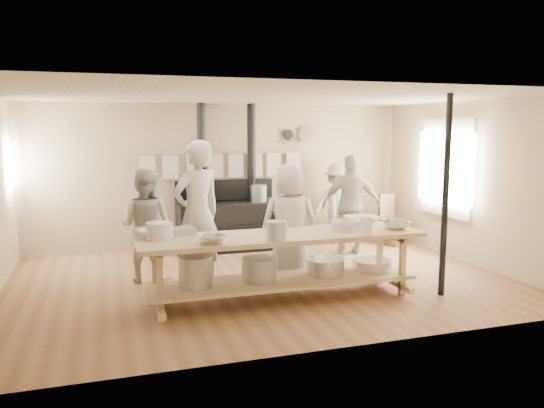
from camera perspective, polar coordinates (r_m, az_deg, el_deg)
name	(u,v)px	position (r m, az deg, el deg)	size (l,w,h in m)	color
ground	(262,280)	(7.68, -1.10, -8.22)	(7.00, 7.00, 0.00)	brown
room_shell	(262,168)	(7.39, -1.13, 3.95)	(7.00, 7.00, 7.00)	tan
window_right	(447,168)	(9.50, 18.31, 3.72)	(0.09, 1.50, 1.65)	beige
left_opening	(12,165)	(9.18, -26.16, 3.79)	(0.00, 0.90, 0.90)	white
stove	(228,221)	(9.56, -4.77, -1.78)	(1.90, 0.75, 2.60)	black
towel_rail	(224,162)	(9.72, -5.18, 4.50)	(3.00, 0.04, 0.47)	tan
back_wall_shelf	(299,137)	(10.15, 2.90, 7.22)	(0.63, 0.14, 0.32)	tan
prep_table	(281,260)	(6.72, 1.02, -6.03)	(3.60, 0.90, 0.85)	tan
support_post	(445,197)	(7.12, 18.16, 0.76)	(0.08, 0.08, 2.60)	black
cook_far_left	(197,214)	(7.28, -8.04, -1.10)	(0.73, 0.48, 2.01)	#B3AA9E
cook_left	(145,226)	(7.67, -13.45, -2.27)	(0.78, 0.61, 1.61)	#B3AA9E
cook_center	(289,224)	(7.34, 1.88, -2.20)	(0.83, 0.54, 1.70)	#B3AA9E
cook_right	(351,205)	(9.24, 8.54, -0.07)	(1.01, 0.42, 1.72)	#B3AA9E
cook_by_window	(338,204)	(10.03, 7.06, 0.03)	(0.98, 0.56, 1.52)	#B3AA9E
chair	(393,229)	(10.26, 12.94, -2.67)	(0.56, 0.56, 0.94)	#523521
bowl_white_a	(154,233)	(6.64, -12.62, -3.05)	(0.38, 0.38, 0.09)	white
bowl_steel_a	(212,240)	(6.13, -6.44, -3.82)	(0.31, 0.31, 0.10)	silver
bowl_white_b	(362,220)	(7.43, 9.61, -1.73)	(0.46, 0.46, 0.11)	white
bowl_steel_b	(396,225)	(7.17, 13.24, -2.19)	(0.35, 0.35, 0.11)	silver
roasting_pan	(178,232)	(6.67, -10.09, -2.95)	(0.41, 0.27, 0.09)	#B2B2B7
mixing_bowl_large	(346,226)	(6.96, 7.95, -2.31)	(0.39, 0.39, 0.12)	silver
bucket_galv	(277,231)	(6.26, 0.52, -2.90)	(0.25, 0.25, 0.23)	gray
deep_bowl_enamel	(159,231)	(6.49, -12.02, -2.82)	(0.32, 0.32, 0.20)	white
pitcher	(366,225)	(6.71, 10.08, -2.27)	(0.15, 0.15, 0.23)	white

